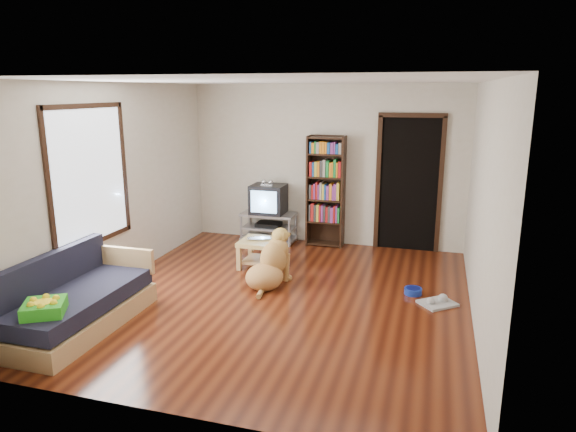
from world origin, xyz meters
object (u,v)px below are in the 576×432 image
(dog_bowl, at_px, (413,291))
(bookshelf, at_px, (326,185))
(green_cushion, at_px, (44,308))
(grey_rag, at_px, (437,303))
(sofa, at_px, (77,304))
(tv_stand, at_px, (269,226))
(coffee_table, at_px, (260,248))
(dog, at_px, (271,265))
(laptop, at_px, (259,240))
(crt_tv, at_px, (269,198))

(dog_bowl, xyz_separation_m, bookshelf, (-1.52, 1.78, 0.96))
(green_cushion, xyz_separation_m, grey_rag, (3.62, 2.29, -0.47))
(sofa, bearing_deg, tv_stand, 74.98)
(tv_stand, relative_size, sofa, 0.50)
(bookshelf, height_order, coffee_table, bookshelf)
(dog_bowl, bearing_deg, dog, -174.00)
(laptop, bearing_deg, green_cushion, -133.92)
(grey_rag, distance_m, bookshelf, 2.90)
(grey_rag, height_order, dog, dog)
(laptop, height_order, sofa, sofa)
(laptop, xyz_separation_m, coffee_table, (0.00, 0.03, -0.13))
(laptop, relative_size, tv_stand, 0.36)
(sofa, bearing_deg, grey_rag, 24.41)
(laptop, bearing_deg, grey_rag, -38.27)
(green_cushion, xyz_separation_m, sofa, (-0.12, 0.59, -0.22))
(bookshelf, bearing_deg, grey_rag, -48.05)
(dog_bowl, height_order, grey_rag, dog_bowl)
(sofa, bearing_deg, dog_bowl, 29.50)
(crt_tv, distance_m, dog, 2.06)
(green_cushion, bearing_deg, dog, 27.76)
(dog_bowl, bearing_deg, bookshelf, 130.58)
(sofa, distance_m, coffee_table, 2.71)
(green_cushion, height_order, bookshelf, bookshelf)
(tv_stand, distance_m, coffee_table, 1.26)
(dog_bowl, bearing_deg, sofa, -150.50)
(tv_stand, xyz_separation_m, dog, (0.65, -1.87, 0.01))
(green_cushion, xyz_separation_m, dog_bowl, (3.32, 2.54, -0.44))
(bookshelf, bearing_deg, coffee_table, -117.12)
(sofa, bearing_deg, dog, 47.24)
(dog_bowl, distance_m, bookshelf, 2.53)
(green_cushion, bearing_deg, sofa, 72.22)
(crt_tv, relative_size, sofa, 0.32)
(grey_rag, distance_m, tv_stand, 3.39)
(sofa, bearing_deg, coffee_table, 62.57)
(dog, bearing_deg, bookshelf, 81.37)
(dog_bowl, relative_size, grey_rag, 0.55)
(sofa, height_order, dog, sofa)
(tv_stand, height_order, coffee_table, tv_stand)
(bookshelf, relative_size, sofa, 1.00)
(grey_rag, height_order, bookshelf, bookshelf)
(green_cushion, distance_m, dog_bowl, 4.20)
(bookshelf, xyz_separation_m, sofa, (-1.92, -3.72, -0.74))
(green_cushion, bearing_deg, grey_rag, 2.66)
(dog_bowl, height_order, sofa, sofa)
(tv_stand, bearing_deg, bookshelf, 5.63)
(laptop, distance_m, coffee_table, 0.14)
(laptop, height_order, crt_tv, crt_tv)
(crt_tv, bearing_deg, laptop, -77.94)
(coffee_table, bearing_deg, crt_tv, 102.34)
(tv_stand, height_order, crt_tv, crt_tv)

